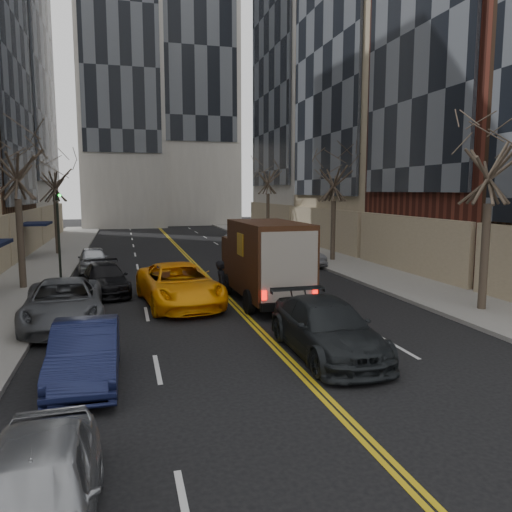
{
  "coord_description": "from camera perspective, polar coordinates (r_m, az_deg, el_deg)",
  "views": [
    {
      "loc": [
        -4.22,
        -4.66,
        4.6
      ],
      "look_at": [
        0.45,
        12.89,
        2.2
      ],
      "focal_mm": 35.0,
      "sensor_mm": 36.0,
      "label": 1
    }
  ],
  "objects": [
    {
      "name": "ups_truck",
      "position": [
        20.37,
        1.04,
        -0.68
      ],
      "size": [
        2.66,
        6.2,
        3.36
      ],
      "rotation": [
        0.0,
        0.0,
        0.03
      ],
      "color": "black",
      "rests_on": "ground"
    },
    {
      "name": "observer_sedan",
      "position": [
        14.28,
        8.09,
        -8.15
      ],
      "size": [
        2.14,
        5.24,
        1.52
      ],
      "rotation": [
        0.0,
        0.0,
        0.0
      ],
      "color": "black",
      "rests_on": "ground"
    },
    {
      "name": "tree_rt_mid",
      "position": [
        32.43,
        8.94,
        10.2
      ],
      "size": [
        3.2,
        3.2,
        8.32
      ],
      "color": "#382D23",
      "rests_on": "sidewalk_right"
    },
    {
      "name": "parked_lf_b",
      "position": [
        12.9,
        -18.9,
        -10.4
      ],
      "size": [
        1.54,
        4.36,
        1.44
      ],
      "primitive_type": "imported",
      "rotation": [
        0.0,
        0.0,
        -0.0
      ],
      "color": "#111635",
      "rests_on": "ground"
    },
    {
      "name": "parked_rt_b",
      "position": [
        39.31,
        -1.1,
        1.86
      ],
      "size": [
        2.95,
        5.41,
        1.44
      ],
      "primitive_type": "imported",
      "rotation": [
        0.0,
        0.0,
        0.11
      ],
      "color": "#A9ABB1",
      "rests_on": "ground"
    },
    {
      "name": "parked_lf_c",
      "position": [
        18.31,
        -21.15,
        -5.05
      ],
      "size": [
        2.94,
        5.73,
        1.55
      ],
      "primitive_type": "imported",
      "rotation": [
        0.0,
        0.0,
        0.07
      ],
      "color": "#515459",
      "rests_on": "ground"
    },
    {
      "name": "streetwall_right",
      "position": [
        43.51,
        14.92,
        21.23
      ],
      "size": [
        12.26,
        49.0,
        34.0
      ],
      "color": "#4C301E",
      "rests_on": "ground"
    },
    {
      "name": "taxi",
      "position": [
        20.31,
        -8.78,
        -3.26
      ],
      "size": [
        3.38,
        6.23,
        1.66
      ],
      "primitive_type": "imported",
      "rotation": [
        0.0,
        0.0,
        0.11
      ],
      "color": "#FFA00A",
      "rests_on": "ground"
    },
    {
      "name": "parked_lf_e",
      "position": [
        29.96,
        -18.1,
        -0.35
      ],
      "size": [
        1.9,
        4.16,
        1.38
      ],
      "primitive_type": "imported",
      "rotation": [
        0.0,
        0.0,
        0.07
      ],
      "color": "#B2B4BA",
      "rests_on": "ground"
    },
    {
      "name": "parked_lf_d",
      "position": [
        23.31,
        -16.85,
        -2.52
      ],
      "size": [
        2.42,
        4.78,
        1.33
      ],
      "primitive_type": "imported",
      "rotation": [
        0.0,
        0.0,
        0.12
      ],
      "color": "black",
      "rests_on": "ground"
    },
    {
      "name": "parked_rt_c",
      "position": [
        43.18,
        -0.72,
        2.38
      ],
      "size": [
        2.41,
        5.16,
        1.46
      ],
      "primitive_type": "imported",
      "rotation": [
        0.0,
        0.0,
        -0.07
      ],
      "color": "black",
      "rests_on": "ground"
    },
    {
      "name": "parked_lf_a",
      "position": [
        7.7,
        -23.87,
        -23.61
      ],
      "size": [
        1.76,
        4.14,
        1.4
      ],
      "primitive_type": "imported",
      "rotation": [
        0.0,
        0.0,
        0.03
      ],
      "color": "#A0A3A7",
      "rests_on": "ground"
    },
    {
      "name": "tree_rt_near",
      "position": [
        20.45,
        25.33,
        12.02
      ],
      "size": [
        3.2,
        3.2,
        8.71
      ],
      "color": "#382D23",
      "rests_on": "sidewalk_right"
    },
    {
      "name": "tree_lf_mid",
      "position": [
        25.17,
        -25.86,
        11.34
      ],
      "size": [
        3.2,
        3.2,
        8.91
      ],
      "color": "#382D23",
      "rests_on": "sidewalk_left"
    },
    {
      "name": "pedestrian",
      "position": [
        19.29,
        -3.94,
        -3.36
      ],
      "size": [
        0.59,
        0.78,
        1.93
      ],
      "primitive_type": "imported",
      "rotation": [
        0.0,
        0.0,
        1.38
      ],
      "color": "black",
      "rests_on": "ground"
    },
    {
      "name": "tree_rt_far",
      "position": [
        46.57,
        1.39,
        10.15
      ],
      "size": [
        3.2,
        3.2,
        9.11
      ],
      "color": "#382D23",
      "rests_on": "sidewalk_right"
    },
    {
      "name": "parked_rt_a",
      "position": [
        30.62,
        5.34,
        0.07
      ],
      "size": [
        1.83,
        4.05,
        1.29
      ],
      "primitive_type": "imported",
      "rotation": [
        0.0,
        0.0,
        0.12
      ],
      "color": "#4F5157",
      "rests_on": "ground"
    },
    {
      "name": "sidewalk_left",
      "position": [
        32.34,
        -23.23,
        -1.13
      ],
      "size": [
        4.0,
        66.0,
        0.15
      ],
      "primitive_type": "cube",
      "color": "slate",
      "rests_on": "ground"
    },
    {
      "name": "tree_lf_far",
      "position": [
        37.97,
        -22.1,
        9.13
      ],
      "size": [
        3.2,
        3.2,
        8.12
      ],
      "color": "#382D23",
      "rests_on": "sidewalk_left"
    },
    {
      "name": "traffic_signal",
      "position": [
        26.91,
        -21.66,
        3.2
      ],
      "size": [
        0.29,
        0.26,
        4.7
      ],
      "color": "black",
      "rests_on": "sidewalk_left"
    },
    {
      "name": "sidewalk_right",
      "position": [
        34.61,
        7.71,
        -0.06
      ],
      "size": [
        4.0,
        66.0,
        0.15
      ],
      "primitive_type": "cube",
      "color": "slate",
      "rests_on": "ground"
    }
  ]
}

